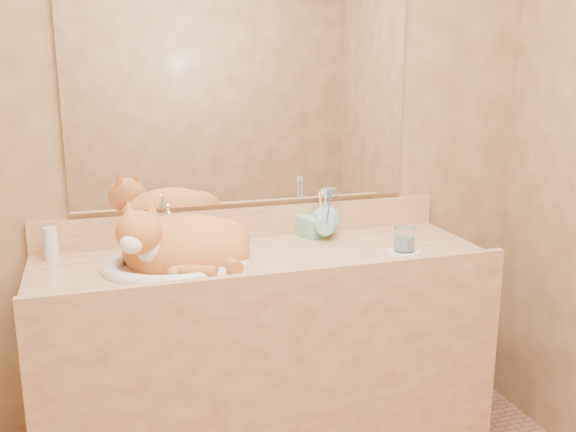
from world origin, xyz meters
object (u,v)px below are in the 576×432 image
object	(u,v)px
vanity_counter	(265,366)
sink_basin	(176,245)
water_glass	(404,239)
cat	(180,243)
soap_dispenser	(320,218)
toothbrush_cup	(325,228)

from	to	relation	value
vanity_counter	sink_basin	distance (m)	0.59
water_glass	cat	bearing A→B (deg)	171.55
cat	sink_basin	bearing A→B (deg)	-108.64
soap_dispenser	toothbrush_cup	size ratio (longest dim) A/B	1.45
vanity_counter	water_glass	xyz separation A→B (m)	(0.49, -0.12, 0.48)
vanity_counter	soap_dispenser	distance (m)	0.59
sink_basin	cat	distance (m)	0.03
toothbrush_cup	water_glass	size ratio (longest dim) A/B	1.36
sink_basin	soap_dispenser	bearing A→B (deg)	25.93
soap_dispenser	cat	bearing A→B (deg)	179.12
cat	water_glass	world-z (taller)	cat
sink_basin	cat	bearing A→B (deg)	60.01
sink_basin	water_glass	distance (m)	0.81
toothbrush_cup	water_glass	distance (m)	0.31
soap_dispenser	water_glass	xyz separation A→B (m)	(0.23, -0.27, -0.03)
toothbrush_cup	cat	bearing A→B (deg)	-169.50
water_glass	sink_basin	bearing A→B (deg)	173.08
water_glass	toothbrush_cup	bearing A→B (deg)	134.88
cat	water_glass	distance (m)	0.79
sink_basin	toothbrush_cup	world-z (taller)	sink_basin
cat	toothbrush_cup	bearing A→B (deg)	31.20
cat	water_glass	xyz separation A→B (m)	(0.78, -0.12, -0.02)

